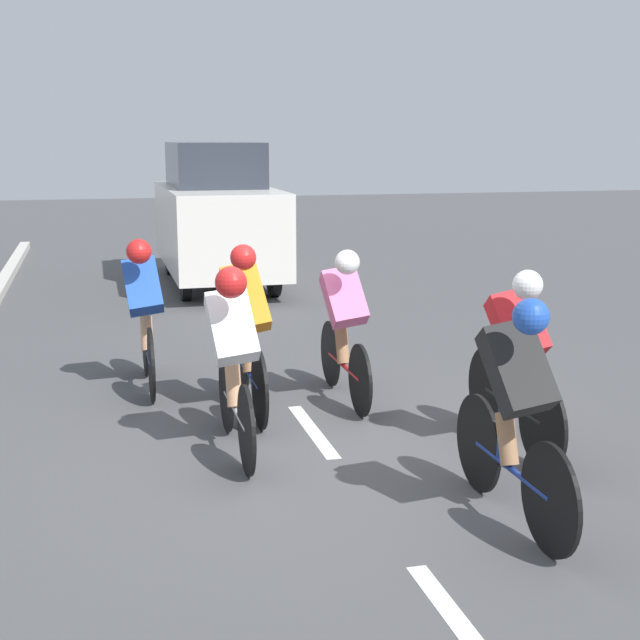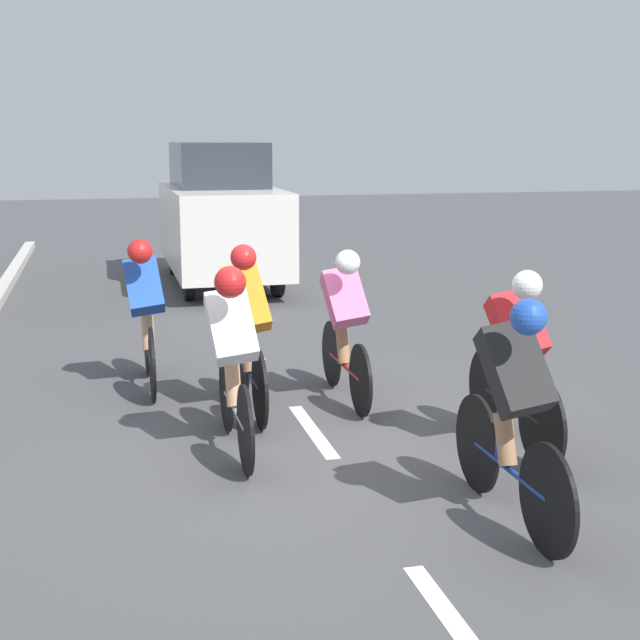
# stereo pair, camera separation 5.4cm
# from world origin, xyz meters

# --- Properties ---
(ground_plane) EXTENTS (60.00, 60.00, 0.00)m
(ground_plane) POSITION_xyz_m (0.00, 0.00, 0.00)
(ground_plane) COLOR #4C4C4F
(lane_stripe_near) EXTENTS (0.12, 1.40, 0.01)m
(lane_stripe_near) POSITION_xyz_m (0.00, 2.86, 0.00)
(lane_stripe_near) COLOR white
(lane_stripe_near) RESTS_ON ground
(lane_stripe_mid) EXTENTS (0.12, 1.40, 0.01)m
(lane_stripe_mid) POSITION_xyz_m (0.00, -0.34, 0.00)
(lane_stripe_mid) COLOR white
(lane_stripe_mid) RESTS_ON ground
(lane_stripe_far) EXTENTS (0.12, 1.40, 0.01)m
(lane_stripe_far) POSITION_xyz_m (0.00, -3.54, 0.00)
(lane_stripe_far) COLOR white
(lane_stripe_far) RESTS_ON ground
(cyclist_orange) EXTENTS (0.41, 1.64, 1.55)m
(cyclist_orange) POSITION_xyz_m (0.45, -0.92, 0.81)
(cyclist_orange) COLOR black
(cyclist_orange) RESTS_ON ground
(cyclist_pink) EXTENTS (0.39, 1.67, 1.46)m
(cyclist_pink) POSITION_xyz_m (-0.48, -1.07, 0.77)
(cyclist_pink) COLOR black
(cyclist_pink) RESTS_ON ground
(cyclist_red) EXTENTS (0.41, 1.66, 1.48)m
(cyclist_red) POSITION_xyz_m (-1.40, 0.54, 0.77)
(cyclist_red) COLOR black
(cyclist_red) RESTS_ON ground
(cyclist_white) EXTENTS (0.38, 1.69, 1.52)m
(cyclist_white) POSITION_xyz_m (0.72, 0.07, 0.81)
(cyclist_white) COLOR black
(cyclist_white) RESTS_ON ground
(cyclist_black) EXTENTS (0.40, 1.70, 1.52)m
(cyclist_black) POSITION_xyz_m (-0.79, 1.77, 0.79)
(cyclist_black) COLOR black
(cyclist_black) RESTS_ON ground
(cyclist_blue) EXTENTS (0.38, 1.67, 1.51)m
(cyclist_blue) POSITION_xyz_m (1.27, -1.94, 0.79)
(cyclist_blue) COLOR black
(cyclist_blue) RESTS_ON ground
(support_car) EXTENTS (1.70, 4.36, 2.34)m
(support_car) POSITION_xyz_m (-0.27, -8.12, 1.15)
(support_car) COLOR black
(support_car) RESTS_ON ground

